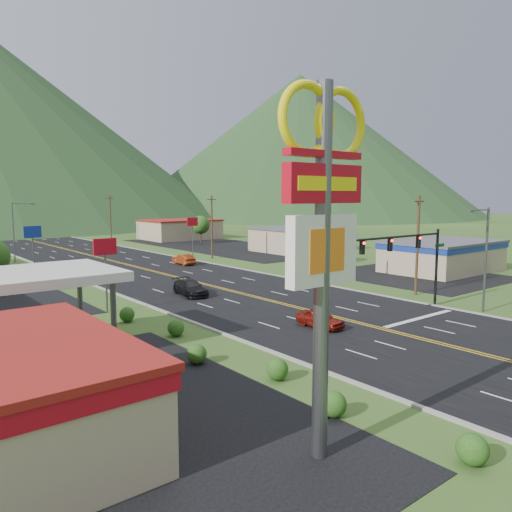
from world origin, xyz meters
TOP-DOWN VIEW (x-y plane):
  - curb_west at (-10.15, 0.00)m, footprint 0.30×460.00m
  - pylon_sign at (-17.00, 2.00)m, footprint 4.32×0.60m
  - traffic_signal at (6.48, 14.00)m, footprint 13.10×0.43m
  - streetlight_east at (11.18, 10.00)m, footprint 3.28×0.25m
  - streetlight_west at (-11.68, 70.00)m, footprint 3.28×0.25m
  - gas_canopy at (-22.00, 22.00)m, footprint 10.00×8.00m
  - building_east_near at (30.00, 25.00)m, footprint 15.40×10.40m
  - building_east_mid at (32.00, 55.00)m, footprint 14.40×11.40m
  - building_east_far at (28.00, 90.00)m, footprint 16.40×12.40m
  - pole_sign_west_a at (-14.00, 30.00)m, footprint 2.00×0.18m
  - pole_sign_west_b at (-14.00, 52.00)m, footprint 2.00×0.18m
  - pole_sign_east_a at (13.00, 28.00)m, footprint 2.00×0.18m
  - pole_sign_east_b at (13.00, 60.00)m, footprint 2.00×0.18m
  - tree_east_a at (22.00, 40.00)m, footprint 3.84×3.84m
  - tree_east_b at (26.00, 78.00)m, footprint 3.84×3.84m
  - utility_pole_a at (13.50, 18.00)m, footprint 1.60×0.28m
  - utility_pole_b at (13.50, 55.00)m, footprint 1.60×0.28m
  - utility_pole_c at (13.50, 95.00)m, footprint 1.60×0.28m
  - utility_pole_d at (13.50, 135.00)m, footprint 1.60×0.28m
  - mountain_ne at (147.84, 176.19)m, footprint 180.00×180.00m
  - car_red_near at (-3.32, 15.15)m, footprint 1.84×4.04m
  - car_dark_mid at (-4.54, 31.95)m, footprint 2.84×5.49m
  - car_red_far at (6.48, 51.92)m, footprint 1.69×4.53m

SIDE VIEW (x-z plane):
  - curb_west at x=-10.15m, z-range -0.07..0.07m
  - car_red_near at x=-3.32m, z-range 0.00..1.35m
  - car_red_far at x=6.48m, z-range 0.00..1.48m
  - car_dark_mid at x=-4.54m, z-range 0.00..1.52m
  - building_east_mid at x=32.00m, z-range 0.01..4.31m
  - building_east_far at x=28.00m, z-range 0.01..4.51m
  - building_east_near at x=30.00m, z-range 0.22..4.32m
  - tree_east_a at x=22.00m, z-range 0.98..6.80m
  - tree_east_b at x=26.00m, z-range 0.98..6.80m
  - gas_canopy at x=-22.00m, z-range 2.22..7.52m
  - pole_sign_west_a at x=-14.00m, z-range 1.85..8.25m
  - pole_sign_west_b at x=-14.00m, z-range 1.85..8.25m
  - pole_sign_east_a at x=13.00m, z-range 1.85..8.25m
  - pole_sign_east_b at x=13.00m, z-range 1.85..8.25m
  - utility_pole_a at x=13.50m, z-range 0.13..10.13m
  - utility_pole_b at x=13.50m, z-range 0.13..10.13m
  - utility_pole_c at x=13.50m, z-range 0.13..10.13m
  - utility_pole_d at x=13.50m, z-range 0.13..10.13m
  - streetlight_east at x=11.18m, z-range 0.68..9.68m
  - streetlight_west at x=-11.68m, z-range 0.68..9.68m
  - traffic_signal at x=6.48m, z-range 1.83..8.83m
  - pylon_sign at x=-17.00m, z-range 2.30..16.30m
  - mountain_ne at x=147.84m, z-range 0.00..70.00m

